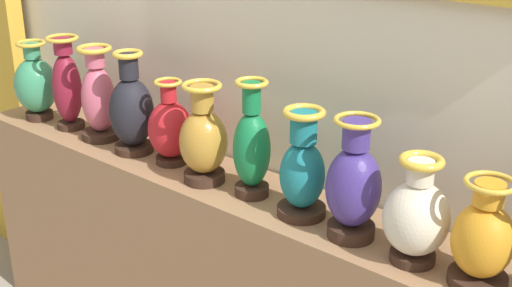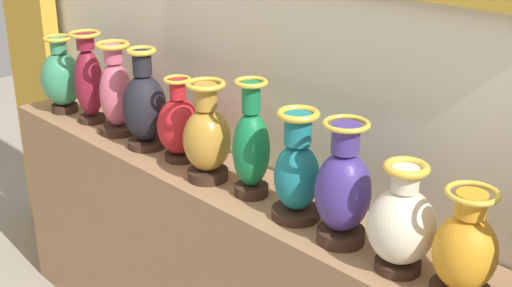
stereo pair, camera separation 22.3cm
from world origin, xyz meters
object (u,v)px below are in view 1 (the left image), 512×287
Objects in this scene: vase_crimson at (170,129)px; vase_amber at (483,240)px; vase_teal at (302,170)px; vase_ivory at (416,216)px; vase_burgundy at (67,86)px; vase_onyx at (132,111)px; vase_ochre at (203,140)px; vase_rose at (98,98)px; vase_emerald at (252,147)px; vase_indigo at (353,186)px; vase_jade at (36,84)px.

vase_crimson is 1.20m from vase_amber.
vase_ivory is (0.40, -0.02, -0.01)m from vase_teal.
vase_onyx is at bearing 0.20° from vase_burgundy.
vase_burgundy is 1.22m from vase_teal.
vase_crimson is 0.21m from vase_ochre.
vase_onyx is at bearing -2.30° from vase_rose.
vase_emerald is 1.13× the size of vase_teal.
vase_crimson is 0.90× the size of vase_ochre.
vase_indigo is (0.19, -0.02, 0.01)m from vase_teal.
vase_teal reaches higher than vase_jade.
vase_emerald reaches higher than vase_jade.
vase_rose is 1.22m from vase_indigo.
vase_teal is at bearing 2.20° from vase_ochre.
vase_ivory is (1.82, -0.00, -0.02)m from vase_jade.
vase_onyx is at bearing 178.84° from vase_indigo.
vase_indigo reaches higher than vase_ochre.
vase_crimson is (0.60, 0.02, -0.05)m from vase_burgundy.
vase_crimson reaches higher than vase_ivory.
vase_amber is at bearing -0.80° from vase_onyx.
vase_indigo reaches higher than vase_ivory.
vase_burgundy is 0.41m from vase_onyx.
vase_jade is 0.92× the size of vase_indigo.
vase_indigo is at bearing -3.32° from vase_emerald.
vase_emerald reaches higher than vase_indigo.
vase_burgundy is 1.05× the size of vase_indigo.
vase_onyx is 0.40m from vase_ochre.
vase_burgundy is at bearing -177.05° from vase_rose.
vase_amber is (1.61, -0.03, -0.04)m from vase_rose.
vase_amber is (0.80, -0.02, -0.04)m from vase_emerald.
vase_burgundy is at bearing -178.26° from vase_crimson.
vase_emerald is at bearing 177.82° from vase_teal.
vase_indigo is (0.41, -0.02, -0.01)m from vase_emerald.
vase_teal is (0.21, -0.01, -0.02)m from vase_emerald.
vase_amber is (1.40, -0.02, -0.04)m from vase_onyx.
vase_emerald reaches higher than vase_teal.
vase_amber is (0.39, 0.00, -0.03)m from vase_indigo.
vase_jade is 0.86× the size of vase_emerald.
vase_jade is 0.80m from vase_crimson.
vase_onyx is 1.06× the size of vase_indigo.
vase_teal reaches higher than vase_crimson.
vase_burgundy is 0.20m from vase_rose.
vase_rose is 1.22× the size of vase_ivory.
vase_emerald is (0.60, 0.00, 0.00)m from vase_onyx.
vase_emerald reaches higher than vase_crimson.
vase_teal is at bearing -0.75° from vase_rose.
vase_teal is 0.40m from vase_ivory.
vase_jade is 0.61m from vase_onyx.
vase_jade is 0.21m from vase_burgundy.
vase_ivory is 1.04× the size of vase_amber.
vase_indigo is 1.19× the size of vase_ivory.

